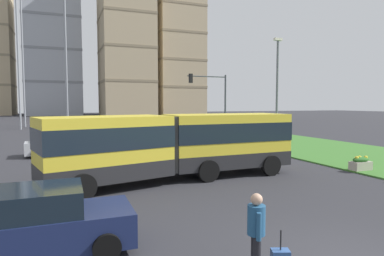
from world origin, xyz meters
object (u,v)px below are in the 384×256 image
object	(u,v)px
apartment_tower_eastcentre	(177,37)
pedestrian_crossing	(256,229)
car_silver_hatch	(60,144)
streetlight_median	(277,88)
flower_planter_2	(361,163)
apartment_tower_westcentre	(53,54)
articulated_bus	(175,144)
apartment_tower_centre	(126,35)
car_navy_sedan	(34,224)
traffic_light_far_right	(213,96)

from	to	relation	value
apartment_tower_eastcentre	pedestrian_crossing	bearing A→B (deg)	-108.04
car_silver_hatch	streetlight_median	xyz separation A→B (m)	(16.47, -1.54, 4.07)
flower_planter_2	apartment_tower_westcentre	distance (m)	103.69
car_silver_hatch	pedestrian_crossing	xyz separation A→B (m)	(3.74, -18.62, 0.25)
articulated_bus	apartment_tower_centre	distance (m)	91.12
car_silver_hatch	streetlight_median	distance (m)	17.04
pedestrian_crossing	flower_planter_2	xyz separation A→B (m)	(10.83, 7.12, -0.58)
articulated_bus	apartment_tower_westcentre	bearing A→B (deg)	93.88
flower_planter_2	car_silver_hatch	bearing A→B (deg)	141.71
car_navy_sedan	apartment_tower_centre	world-z (taller)	apartment_tower_centre
streetlight_median	apartment_tower_eastcentre	bearing A→B (deg)	76.61
car_silver_hatch	apartment_tower_eastcentre	size ratio (longest dim) A/B	0.09
car_silver_hatch	apartment_tower_westcentre	bearing A→B (deg)	91.10
articulated_bus	apartment_tower_eastcentre	bearing A→B (deg)	71.03
traffic_light_far_right	apartment_tower_centre	world-z (taller)	apartment_tower_centre
apartment_tower_westcentre	traffic_light_far_right	bearing A→B (deg)	-80.33
articulated_bus	apartment_tower_westcentre	size ratio (longest dim) A/B	0.32
car_navy_sedan	flower_planter_2	distance (m)	15.70
car_navy_sedan	traffic_light_far_right	distance (m)	23.53
car_silver_hatch	apartment_tower_westcentre	world-z (taller)	apartment_tower_westcentre
flower_planter_2	apartment_tower_eastcentre	distance (m)	97.37
articulated_bus	apartment_tower_centre	bearing A→B (deg)	81.07
car_navy_sedan	flower_planter_2	bearing A→B (deg)	16.18
articulated_bus	traffic_light_far_right	size ratio (longest dim) A/B	1.96
pedestrian_crossing	apartment_tower_westcentre	size ratio (longest dim) A/B	0.05
streetlight_median	apartment_tower_westcentre	xyz separation A→B (m)	(-18.18, 90.75, 14.11)
pedestrian_crossing	apartment_tower_centre	xyz separation A→B (m)	(14.97, 96.13, 22.97)
traffic_light_far_right	articulated_bus	bearing A→B (deg)	-121.74
articulated_bus	traffic_light_far_right	world-z (taller)	traffic_light_far_right
pedestrian_crossing	apartment_tower_centre	bearing A→B (deg)	81.15
traffic_light_far_right	apartment_tower_eastcentre	bearing A→B (deg)	73.41
pedestrian_crossing	apartment_tower_centre	distance (m)	99.97
articulated_bus	car_navy_sedan	bearing A→B (deg)	-132.02
articulated_bus	apartment_tower_westcentre	xyz separation A→B (m)	(-6.71, 98.98, 17.28)
streetlight_median	apartment_tower_westcentre	size ratio (longest dim) A/B	0.23
car_silver_hatch	flower_planter_2	world-z (taller)	car_silver_hatch
car_silver_hatch	apartment_tower_eastcentre	world-z (taller)	apartment_tower_eastcentre
streetlight_median	car_navy_sedan	bearing A→B (deg)	-139.81
pedestrian_crossing	articulated_bus	bearing A→B (deg)	81.87
car_silver_hatch	apartment_tower_eastcentre	distance (m)	91.22
streetlight_median	apartment_tower_westcentre	distance (m)	93.62
flower_planter_2	streetlight_median	world-z (taller)	streetlight_median
apartment_tower_centre	streetlight_median	bearing A→B (deg)	-91.63
flower_planter_2	traffic_light_far_right	bearing A→B (deg)	96.26
articulated_bus	car_navy_sedan	distance (m)	8.28
car_navy_sedan	apartment_tower_westcentre	distance (m)	106.66
articulated_bus	pedestrian_crossing	xyz separation A→B (m)	(-1.26, -8.85, -0.65)
pedestrian_crossing	flower_planter_2	size ratio (longest dim) A/B	1.58
apartment_tower_eastcentre	articulated_bus	bearing A→B (deg)	-108.97
apartment_tower_eastcentre	apartment_tower_westcentre	bearing A→B (deg)	166.55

